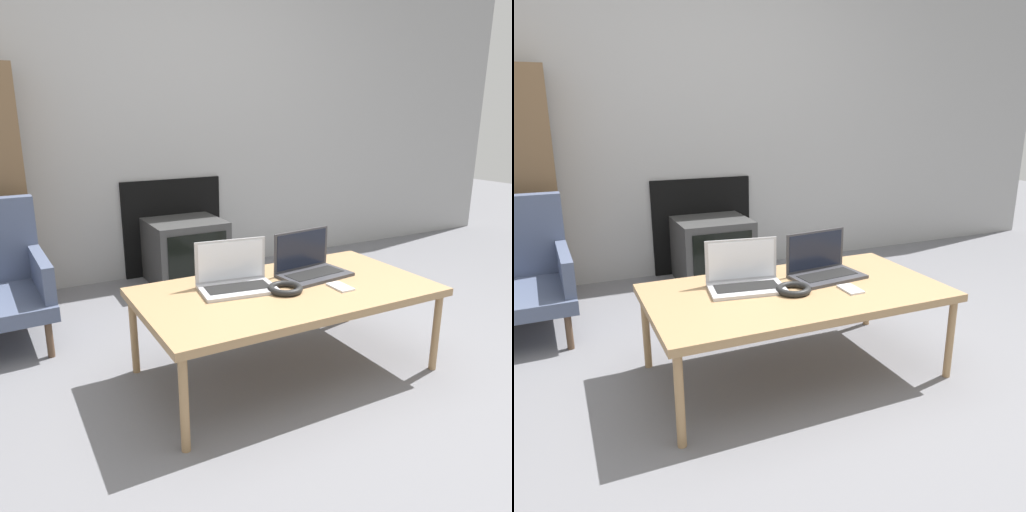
{
  "view_description": "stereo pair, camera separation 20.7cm",
  "coord_description": "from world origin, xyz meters",
  "views": [
    {
      "loc": [
        -1.18,
        -1.57,
        1.23
      ],
      "look_at": [
        0.0,
        0.6,
        0.51
      ],
      "focal_mm": 35.0,
      "sensor_mm": 36.0,
      "label": 1
    },
    {
      "loc": [
        -1.0,
        -1.66,
        1.23
      ],
      "look_at": [
        0.0,
        0.6,
        0.51
      ],
      "focal_mm": 35.0,
      "sensor_mm": 36.0,
      "label": 2
    }
  ],
  "objects": [
    {
      "name": "laptop_right",
      "position": [
        0.21,
        0.42,
        0.48
      ],
      "size": [
        0.37,
        0.26,
        0.22
      ],
      "rotation": [
        0.0,
        0.0,
        0.12
      ],
      "color": "#38383D",
      "rests_on": "table"
    },
    {
      "name": "table",
      "position": [
        0.0,
        0.3,
        0.4
      ],
      "size": [
        1.37,
        0.75,
        0.43
      ],
      "color": "#9E7A51",
      "rests_on": "ground_plane"
    },
    {
      "name": "ground_plane",
      "position": [
        0.0,
        0.0,
        0.0
      ],
      "size": [
        14.0,
        14.0,
        0.0
      ],
      "primitive_type": "plane",
      "color": "slate"
    },
    {
      "name": "phone",
      "position": [
        0.23,
        0.18,
        0.43
      ],
      "size": [
        0.07,
        0.13,
        0.01
      ],
      "color": "silver",
      "rests_on": "table"
    },
    {
      "name": "laptop_left",
      "position": [
        -0.21,
        0.42,
        0.48
      ],
      "size": [
        0.37,
        0.27,
        0.22
      ],
      "rotation": [
        0.0,
        0.0,
        -0.14
      ],
      "color": "#B2B2B7",
      "rests_on": "table"
    },
    {
      "name": "headphones",
      "position": [
        -0.03,
        0.26,
        0.44
      ],
      "size": [
        0.16,
        0.16,
        0.03
      ],
      "color": "black",
      "rests_on": "table"
    },
    {
      "name": "wall_back",
      "position": [
        0.0,
        2.1,
        1.29
      ],
      "size": [
        7.0,
        0.08,
        2.6
      ],
      "color": "#999999",
      "rests_on": "ground_plane"
    },
    {
      "name": "tv",
      "position": [
        0.06,
        1.8,
        0.23
      ],
      "size": [
        0.53,
        0.5,
        0.46
      ],
      "color": "#383838",
      "rests_on": "ground_plane"
    }
  ]
}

